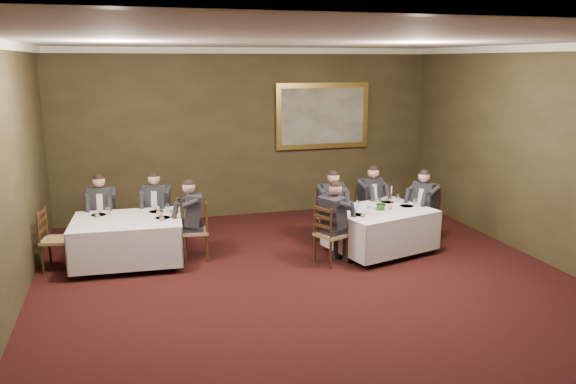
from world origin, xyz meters
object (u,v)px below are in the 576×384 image
chair_sec_backright (158,230)px  diner_sec_backright (157,218)px  chair_main_endleft (330,247)px  centerpiece (381,202)px  chair_sec_backleft (104,233)px  chair_sec_endright (197,243)px  diner_main_backleft (331,216)px  diner_sec_endright (195,230)px  chair_main_endright (424,227)px  diner_main_endleft (331,233)px  candlestick (391,200)px  chair_main_backleft (330,228)px  diner_main_endright (424,215)px  chair_main_backright (368,221)px  diner_main_backright (369,209)px  table_main (380,227)px  diner_sec_backleft (103,221)px  table_second (128,238)px  chair_sec_endleft (57,252)px  painting (323,116)px

chair_sec_backright → diner_sec_backright: size_ratio=0.74×
chair_main_endleft → centerpiece: centerpiece is taller
chair_sec_backleft → chair_sec_endright: (1.51, -0.98, 0.00)m
diner_main_backleft → diner_sec_endright: size_ratio=1.00×
chair_main_endright → chair_sec_endright: (-4.10, 0.27, 0.00)m
diner_main_endleft → candlestick: diner_main_endleft is taller
chair_sec_backright → candlestick: 4.16m
chair_main_backleft → diner_main_endright: bearing=160.3°
chair_main_backleft → chair_main_backright: size_ratio=1.00×
chair_main_backleft → diner_sec_endright: diner_sec_endright is taller
diner_main_backright → diner_main_endright: 1.03m
table_main → diner_main_backleft: (-0.65, 0.70, 0.06)m
diner_main_endright → diner_sec_backright: bearing=50.8°
chair_main_endright → centerpiece: bearing=81.5°
diner_sec_backright → diner_sec_endright: 1.08m
diner_main_backleft → candlestick: size_ratio=3.22×
chair_main_endright → diner_sec_backleft: 5.74m
diner_main_backleft → chair_sec_backleft: 4.04m
table_main → diner_sec_backright: 3.94m
candlestick → diner_main_endleft: bearing=-168.2°
chair_main_backleft → chair_main_endleft: (-0.36, -0.98, 0.00)m
chair_main_backright → diner_main_endright: size_ratio=0.74×
candlestick → table_second: bearing=171.7°
chair_main_endright → centerpiece: centerpiece is taller
chair_main_endleft → chair_sec_backright: same height
diner_main_backright → chair_main_endleft: bearing=31.0°
diner_sec_backright → diner_main_backleft: bearing=-177.0°
diner_main_endright → candlestick: (-0.83, -0.29, 0.41)m
chair_main_backleft → candlestick: candlestick is taller
table_second → chair_sec_backright: chair_sec_backright is taller
chair_main_endleft → chair_sec_endleft: bearing=-125.9°
diner_main_endright → centerpiece: size_ratio=4.81×
diner_main_endleft → centerpiece: (1.00, 0.24, 0.39)m
chair_main_backleft → diner_sec_endright: size_ratio=0.74×
diner_main_backleft → table_second: bearing=-3.4°
chair_sec_endright → chair_main_endright: bearing=-86.9°
table_second → chair_main_endright: size_ratio=1.81×
chair_main_backleft → table_second: bearing=-3.2°
chair_sec_backright → painting: painting is taller
table_second → chair_sec_backleft: bearing=114.1°
diner_main_endright → chair_sec_backright: bearing=50.7°
chair_main_endleft → painting: bearing=139.5°
chair_main_backright → painting: size_ratio=0.48×
diner_main_endright → chair_sec_backleft: (-5.59, 1.26, -0.23)m
chair_sec_backright → chair_sec_endright: bearing=138.9°
centerpiece → diner_sec_endright: bearing=169.6°
chair_sec_backleft → painting: 5.15m
chair_main_endleft → chair_sec_backright: 3.17m
diner_main_endright → diner_sec_endright: bearing=61.3°
chair_main_backleft → chair_sec_endright: 2.44m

